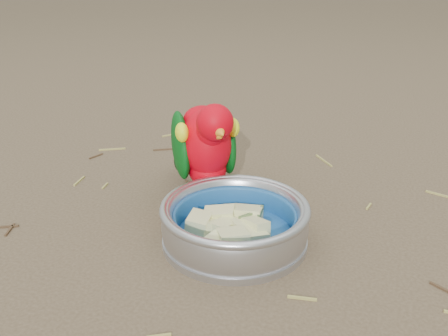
% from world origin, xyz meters
% --- Properties ---
extents(ground, '(60.00, 60.00, 0.00)m').
position_xyz_m(ground, '(0.00, 0.00, 0.00)').
color(ground, brown).
extents(food_bowl, '(0.21, 0.21, 0.02)m').
position_xyz_m(food_bowl, '(0.00, 0.04, 0.01)').
color(food_bowl, '#B2B2BA').
rests_on(food_bowl, ground).
extents(bowl_wall, '(0.21, 0.21, 0.04)m').
position_xyz_m(bowl_wall, '(0.00, 0.04, 0.04)').
color(bowl_wall, '#B2B2BA').
rests_on(bowl_wall, food_bowl).
extents(fruit_wedges, '(0.12, 0.12, 0.03)m').
position_xyz_m(fruit_wedges, '(0.00, 0.04, 0.03)').
color(fruit_wedges, beige).
rests_on(fruit_wedges, food_bowl).
extents(lory_parrot, '(0.21, 0.23, 0.17)m').
position_xyz_m(lory_parrot, '(-0.08, 0.15, 0.09)').
color(lory_parrot, '#CD000E').
rests_on(lory_parrot, ground).
extents(ground_debris, '(0.90, 0.80, 0.01)m').
position_xyz_m(ground_debris, '(0.03, 0.01, 0.00)').
color(ground_debris, '#A59A4D').
rests_on(ground_debris, ground).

